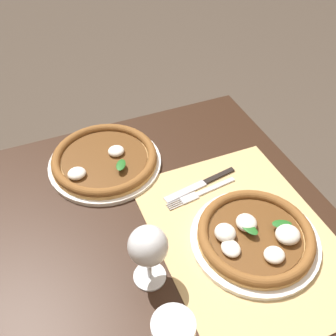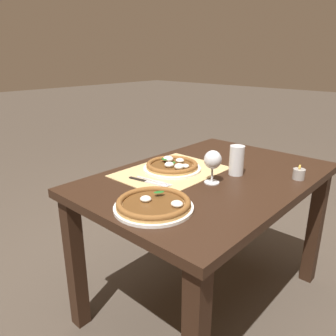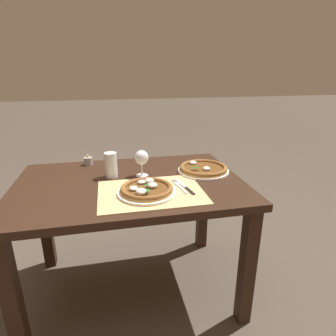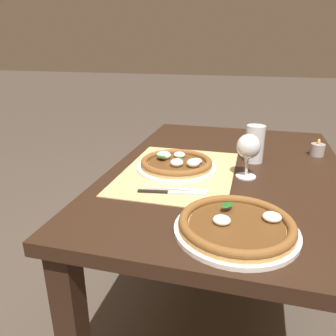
% 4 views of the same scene
% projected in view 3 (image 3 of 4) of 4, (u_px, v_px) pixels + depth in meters
% --- Properties ---
extents(ground_plane, '(24.00, 24.00, 0.00)m').
position_uv_depth(ground_plane, '(135.00, 288.00, 1.81)').
color(ground_plane, '#473D33').
extents(dining_table, '(1.25, 0.85, 0.74)m').
position_uv_depth(dining_table, '(131.00, 199.00, 1.60)').
color(dining_table, black).
rests_on(dining_table, ground).
extents(paper_placemat, '(0.53, 0.39, 0.00)m').
position_uv_depth(paper_placemat, '(151.00, 192.00, 1.42)').
color(paper_placemat, tan).
rests_on(paper_placemat, dining_table).
extents(pizza_near, '(0.29, 0.29, 0.05)m').
position_uv_depth(pizza_near, '(147.00, 189.00, 1.40)').
color(pizza_near, white).
rests_on(pizza_near, paper_placemat).
extents(pizza_far, '(0.31, 0.31, 0.05)m').
position_uv_depth(pizza_far, '(203.00, 169.00, 1.70)').
color(pizza_far, white).
rests_on(pizza_far, dining_table).
extents(wine_glass, '(0.08, 0.08, 0.16)m').
position_uv_depth(wine_glass, '(142.00, 159.00, 1.60)').
color(wine_glass, silver).
rests_on(wine_glass, dining_table).
extents(pint_glass, '(0.07, 0.07, 0.15)m').
position_uv_depth(pint_glass, '(111.00, 166.00, 1.60)').
color(pint_glass, silver).
rests_on(pint_glass, dining_table).
extents(fork, '(0.04, 0.20, 0.00)m').
position_uv_depth(fork, '(179.00, 186.00, 1.48)').
color(fork, '#B7B7BC').
rests_on(fork, paper_placemat).
extents(knife, '(0.05, 0.21, 0.01)m').
position_uv_depth(knife, '(185.00, 187.00, 1.48)').
color(knife, black).
rests_on(knife, paper_placemat).
extents(votive_candle, '(0.06, 0.06, 0.07)m').
position_uv_depth(votive_candle, '(88.00, 161.00, 1.82)').
color(votive_candle, gray).
rests_on(votive_candle, dining_table).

